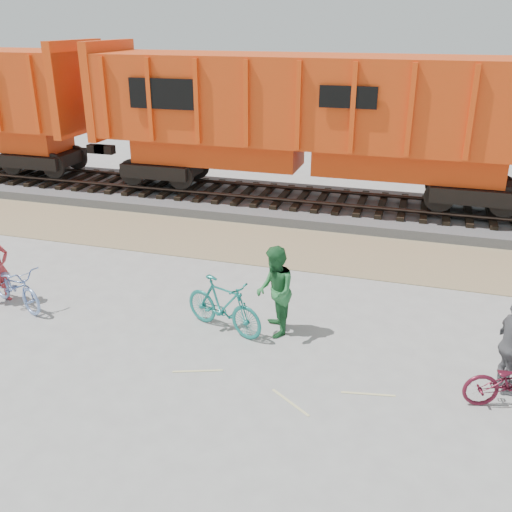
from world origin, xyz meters
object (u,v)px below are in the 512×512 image
Objects in this scene: hopper_car_center at (309,117)px; bicycle_teal at (223,305)px; person_man at (275,292)px; bicycle_blue at (15,286)px.

hopper_car_center reaches higher than bicycle_teal.
person_man reaches higher than bicycle_teal.
bicycle_teal is 1.02× the size of person_man.
bicycle_blue is 5.71m from person_man.
bicycle_blue is 1.01× the size of person_man.
hopper_car_center is 7.47× the size of bicycle_teal.
person_man is (1.11, -8.09, -2.09)m from hopper_car_center.
person_man is at bearing -82.16° from hopper_car_center.
bicycle_teal is (4.67, 0.32, 0.08)m from bicycle_blue.
hopper_car_center reaches higher than person_man.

